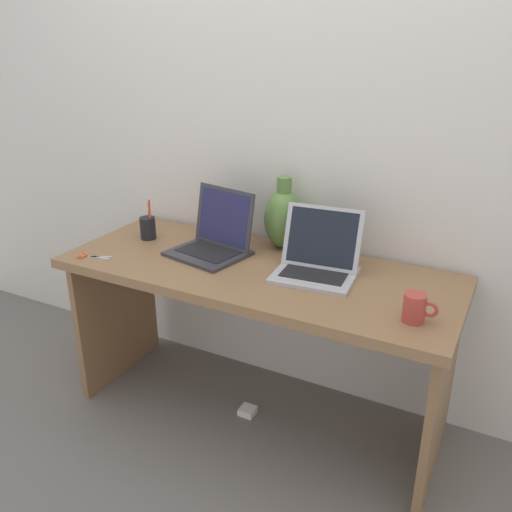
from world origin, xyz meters
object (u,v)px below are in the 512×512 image
(laptop_right, at_px, (318,258))
(pen_cup, at_px, (148,227))
(coffee_mug, at_px, (415,308))
(scissors, at_px, (88,256))
(laptop_left, at_px, (216,236))
(green_vase, at_px, (283,218))
(power_brick, at_px, (248,411))

(laptop_right, height_order, pen_cup, laptop_right)
(laptop_right, distance_m, coffee_mug, 0.47)
(coffee_mug, relative_size, scissors, 0.77)
(laptop_left, height_order, coffee_mug, laptop_left)
(coffee_mug, bearing_deg, scissors, -176.59)
(laptop_left, bearing_deg, coffee_mug, -13.90)
(laptop_left, height_order, laptop_right, laptop_left)
(green_vase, height_order, power_brick, green_vase)
(green_vase, height_order, pen_cup, green_vase)
(green_vase, height_order, coffee_mug, green_vase)
(pen_cup, bearing_deg, coffee_mug, -9.77)
(laptop_left, xyz_separation_m, pen_cup, (-0.36, -0.01, -0.02))
(laptop_left, distance_m, coffee_mug, 0.91)
(green_vase, bearing_deg, coffee_mug, -31.58)
(laptop_left, xyz_separation_m, scissors, (-0.44, -0.30, -0.07))
(green_vase, distance_m, scissors, 0.84)
(laptop_left, bearing_deg, power_brick, -23.85)
(laptop_right, bearing_deg, pen_cup, 179.81)
(laptop_right, height_order, green_vase, green_vase)
(coffee_mug, distance_m, power_brick, 1.03)
(laptop_left, relative_size, scissors, 2.37)
(green_vase, distance_m, pen_cup, 0.62)
(green_vase, bearing_deg, pen_cup, -162.17)
(green_vase, distance_m, power_brick, 0.88)
(coffee_mug, height_order, power_brick, coffee_mug)
(power_brick, bearing_deg, green_vase, 82.74)
(laptop_left, distance_m, green_vase, 0.30)
(green_vase, bearing_deg, laptop_right, -38.88)
(laptop_left, relative_size, power_brick, 4.99)
(laptop_right, distance_m, power_brick, 0.82)
(laptop_left, xyz_separation_m, coffee_mug, (0.89, -0.22, -0.02))
(coffee_mug, bearing_deg, power_brick, 169.14)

